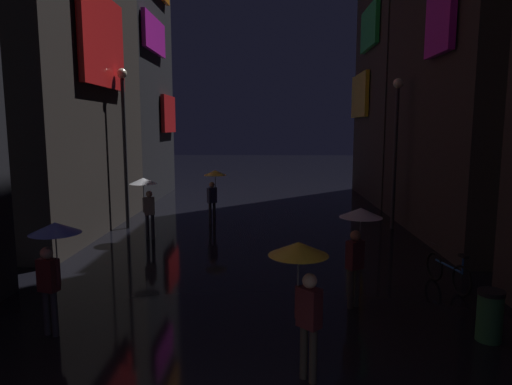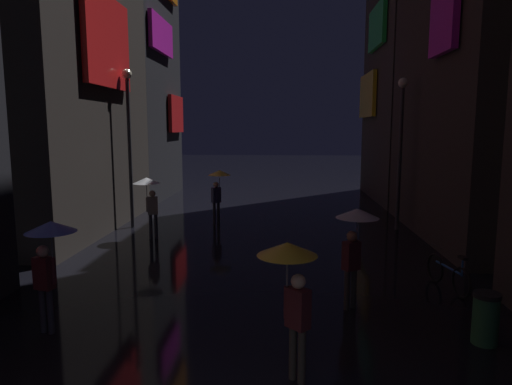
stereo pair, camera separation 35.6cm
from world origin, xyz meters
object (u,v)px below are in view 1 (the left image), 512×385
at_px(trash_bin, 490,315).
at_px(streetlamp_left_far, 124,131).
at_px(pedestrian_foreground_left_clear, 359,230).
at_px(bicycle_parked_at_storefront, 448,272).
at_px(pedestrian_midstreet_centre_yellow, 302,272).
at_px(streetlamp_right_far, 396,136).
at_px(pedestrian_far_right_blue, 53,247).
at_px(pedestrian_foreground_right_yellow, 214,182).
at_px(pedestrian_midstreet_left_clear, 145,191).

bearing_deg(trash_bin, streetlamp_left_far, 136.10).
height_order(pedestrian_foreground_left_clear, bicycle_parked_at_storefront, pedestrian_foreground_left_clear).
distance_m(pedestrian_midstreet_centre_yellow, streetlamp_right_far, 11.45).
distance_m(pedestrian_far_right_blue, streetlamp_left_far, 9.33).
distance_m(pedestrian_far_right_blue, pedestrian_midstreet_centre_yellow, 4.53).
relative_size(pedestrian_far_right_blue, pedestrian_midstreet_centre_yellow, 1.00).
relative_size(pedestrian_far_right_blue, streetlamp_right_far, 0.38).
height_order(bicycle_parked_at_storefront, streetlamp_left_far, streetlamp_left_far).
relative_size(pedestrian_foreground_right_yellow, pedestrian_midstreet_centre_yellow, 1.00).
distance_m(pedestrian_foreground_right_yellow, streetlamp_right_far, 7.08).
bearing_deg(pedestrian_midstreet_centre_yellow, trash_bin, 21.27).
height_order(pedestrian_far_right_blue, streetlamp_left_far, streetlamp_left_far).
bearing_deg(trash_bin, pedestrian_foreground_left_clear, 143.18).
bearing_deg(trash_bin, bicycle_parked_at_storefront, 83.61).
height_order(pedestrian_midstreet_left_clear, streetlamp_right_far, streetlamp_right_far).
relative_size(pedestrian_midstreet_left_clear, trash_bin, 2.28).
bearing_deg(pedestrian_midstreet_centre_yellow, pedestrian_foreground_left_clear, 64.29).
xyz_separation_m(pedestrian_midstreet_left_clear, trash_bin, (8.10, -7.16, -1.20)).
relative_size(pedestrian_foreground_right_yellow, bicycle_parked_at_storefront, 1.18).
relative_size(pedestrian_midstreet_left_clear, streetlamp_left_far, 0.36).
distance_m(bicycle_parked_at_storefront, streetlamp_right_far, 7.17).
height_order(pedestrian_foreground_right_yellow, trash_bin, pedestrian_foreground_right_yellow).
height_order(pedestrian_far_right_blue, streetlamp_right_far, streetlamp_right_far).
distance_m(pedestrian_midstreet_left_clear, streetlamp_left_far, 2.93).
height_order(pedestrian_midstreet_left_clear, trash_bin, pedestrian_midstreet_left_clear).
xyz_separation_m(pedestrian_far_right_blue, pedestrian_midstreet_left_clear, (-0.31, 7.21, 0.00)).
height_order(pedestrian_foreground_right_yellow, streetlamp_right_far, streetlamp_right_far).
height_order(pedestrian_far_right_blue, trash_bin, pedestrian_far_right_blue).
xyz_separation_m(pedestrian_midstreet_left_clear, streetlamp_left_far, (-1.20, 1.79, 1.99)).
relative_size(pedestrian_midstreet_left_clear, pedestrian_midstreet_centre_yellow, 1.00).
xyz_separation_m(bicycle_parked_at_storefront, streetlamp_left_far, (-9.60, 6.24, 3.27)).
bearing_deg(pedestrian_foreground_left_clear, trash_bin, -36.82).
bearing_deg(pedestrian_midstreet_left_clear, trash_bin, -41.48).
xyz_separation_m(pedestrian_midstreet_centre_yellow, bicycle_parked_at_storefront, (3.75, 4.05, -1.28)).
bearing_deg(streetlamp_left_far, trash_bin, -43.90).
relative_size(pedestrian_foreground_left_clear, trash_bin, 2.28).
distance_m(streetlamp_left_far, trash_bin, 13.29).
relative_size(streetlamp_right_far, trash_bin, 5.97).
bearing_deg(pedestrian_midstreet_centre_yellow, pedestrian_far_right_blue, 163.36).
height_order(pedestrian_foreground_left_clear, streetlamp_right_far, streetlamp_right_far).
relative_size(streetlamp_left_far, trash_bin, 6.35).
distance_m(pedestrian_foreground_left_clear, pedestrian_far_right_blue, 5.95).
relative_size(pedestrian_midstreet_centre_yellow, trash_bin, 2.28).
distance_m(pedestrian_foreground_left_clear, bicycle_parked_at_storefront, 2.93).
xyz_separation_m(pedestrian_foreground_right_yellow, pedestrian_midstreet_left_clear, (-1.99, -2.72, 0.00)).
relative_size(pedestrian_foreground_left_clear, streetlamp_right_far, 0.38).
bearing_deg(pedestrian_midstreet_centre_yellow, pedestrian_midstreet_left_clear, 118.68).
bearing_deg(pedestrian_midstreet_left_clear, streetlamp_right_far, 12.85).
xyz_separation_m(pedestrian_midstreet_left_clear, streetlamp_right_far, (8.80, 2.01, 1.80)).
distance_m(pedestrian_far_right_blue, bicycle_parked_at_storefront, 8.65).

